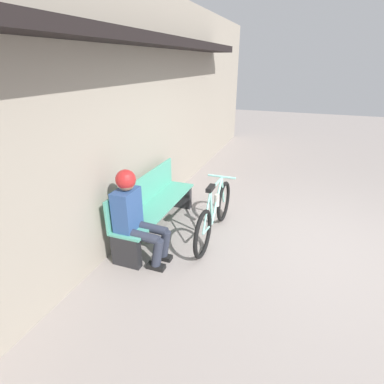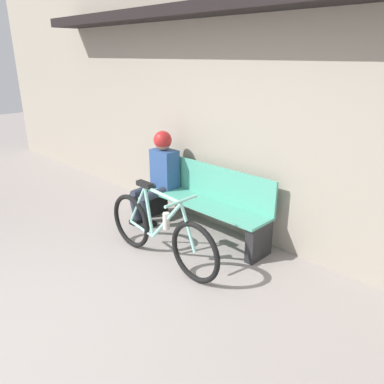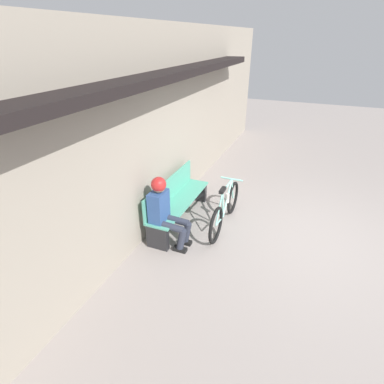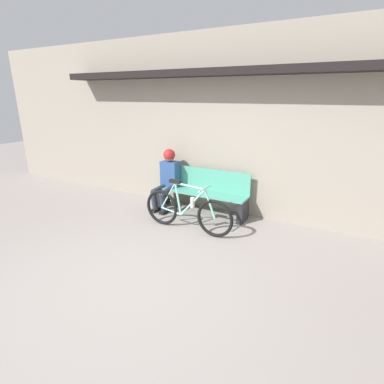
{
  "view_description": "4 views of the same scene",
  "coord_description": "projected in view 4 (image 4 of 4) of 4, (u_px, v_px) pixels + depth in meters",
  "views": [
    {
      "loc": [
        -3.62,
        0.4,
        2.26
      ],
      "look_at": [
        -0.09,
        1.71,
        0.61
      ],
      "focal_mm": 28.0,
      "sensor_mm": 36.0,
      "label": 1
    },
    {
      "loc": [
        2.55,
        -0.84,
        2.06
      ],
      "look_at": [
        0.05,
        1.69,
        0.74
      ],
      "focal_mm": 35.0,
      "sensor_mm": 36.0,
      "label": 2
    },
    {
      "loc": [
        -4.43,
        0.2,
        3.0
      ],
      "look_at": [
        -0.38,
        1.89,
        0.7
      ],
      "focal_mm": 28.0,
      "sensor_mm": 36.0,
      "label": 3
    },
    {
      "loc": [
        2.17,
        -2.55,
        2.15
      ],
      "look_at": [
        -0.23,
        1.78,
        0.53
      ],
      "focal_mm": 28.0,
      "sensor_mm": 36.0,
      "label": 4
    }
  ],
  "objects": [
    {
      "name": "ground_plane",
      "position": [
        140.0,
        273.0,
        3.79
      ],
      "size": [
        24.0,
        24.0,
        0.0
      ],
      "primitive_type": "plane",
      "color": "gray"
    },
    {
      "name": "storefront_wall",
      "position": [
        223.0,
        123.0,
        5.38
      ],
      "size": [
        12.0,
        0.56,
        3.2
      ],
      "color": "#9E9384",
      "rests_on": "ground_plane"
    },
    {
      "name": "park_bench_near",
      "position": [
        202.0,
        192.0,
        5.64
      ],
      "size": [
        1.79,
        0.42,
        0.82
      ],
      "color": "#51A88E",
      "rests_on": "ground_plane"
    },
    {
      "name": "bicycle",
      "position": [
        187.0,
        211.0,
        4.87
      ],
      "size": [
        1.61,
        0.4,
        0.84
      ],
      "color": "black",
      "rests_on": "ground_plane"
    },
    {
      "name": "person_seated",
      "position": [
        168.0,
        175.0,
        5.77
      ],
      "size": [
        0.34,
        0.62,
        1.16
      ],
      "color": "#2D3342",
      "rests_on": "ground_plane"
    }
  ]
}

